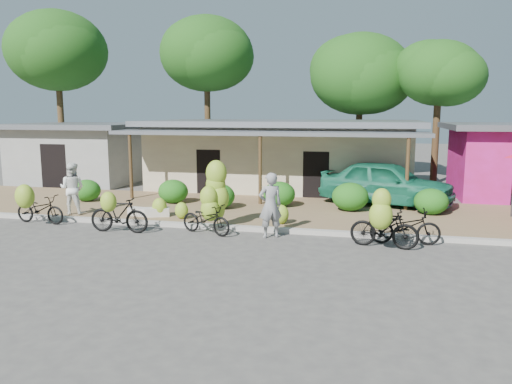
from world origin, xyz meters
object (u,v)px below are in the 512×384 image
bike_center (211,204)px  bike_right (383,224)px  teal_van (386,183)px  tree_center_right (357,72)px  bystander (72,188)px  tree_far_center (204,52)px  bike_far_right (405,227)px  tree_back_left (55,49)px  vendor (270,205)px  sack_far (139,212)px  bike_left (118,213)px  tree_near_right (435,72)px  bike_far_left (37,207)px  sack_near (157,212)px

bike_center → bike_right: size_ratio=1.16×
teal_van → tree_center_right: bearing=25.3°
bystander → teal_van: bystander is taller
tree_far_center → teal_van: (10.58, -9.11, -6.27)m
bike_center → bike_far_right: 5.86m
tree_back_left → vendor: (15.08, -11.80, -6.32)m
tree_far_center → bike_right: tree_far_center is taller
tree_back_left → bystander: (7.55, -10.48, -6.27)m
vendor → bystander: (-7.53, 1.32, 0.05)m
bike_right → tree_back_left: bearing=66.5°
tree_center_right → sack_far: size_ratio=10.90×
bike_right → bike_left: bearing=100.2°
vendor → tree_center_right: bearing=-126.3°
bike_right → sack_far: 8.62m
tree_back_left → sack_far: size_ratio=12.65×
tree_near_right → bike_far_left: tree_near_right is taller
bike_right → sack_near: bike_right is taller
bike_center → tree_back_left: bearing=68.5°
bike_far_left → bike_left: 3.31m
tree_far_center → tree_back_left: bearing=-159.4°
tree_back_left → bike_left: bearing=-50.0°
bike_far_left → bike_far_right: size_ratio=0.96×
tree_near_right → sack_near: tree_near_right is taller
bike_left → sack_near: bearing=-11.9°
tree_far_center → vendor: tree_far_center is taller
bike_right → tree_center_right: bearing=15.4°
bike_far_left → sack_near: bike_far_left is taller
tree_center_right → bike_far_right: tree_center_right is taller
tree_near_right → bike_far_right: (-2.01, -13.17, -5.29)m
bike_left → bike_far_right: 8.68m
vendor → bike_right: bearing=141.3°
tree_center_right → teal_van: bearing=-80.6°
tree_back_left → tree_near_right: size_ratio=1.28×
bike_left → bike_center: bearing=-77.2°
bike_center → bike_far_right: bike_center is taller
bike_right → vendor: 3.34m
tree_center_right → teal_van: size_ratio=1.59×
tree_near_right → vendor: tree_near_right is taller
tree_center_right → bystander: (-9.45, -13.98, -4.94)m
tree_far_center → tree_center_right: 9.11m
bike_center → bike_right: (5.22, -0.80, -0.18)m
sack_far → teal_van: teal_van is taller
teal_van → vendor: bearing=164.3°
bike_right → sack_near: 7.99m
vendor → teal_van: bearing=-150.8°
bike_far_left → teal_van: (11.53, 5.68, 0.40)m
tree_back_left → tree_far_center: size_ratio=1.01×
bike_far_left → teal_van: bearing=-59.2°
tree_far_center → bike_center: bearing=-70.5°
bike_far_right → sack_far: 9.09m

